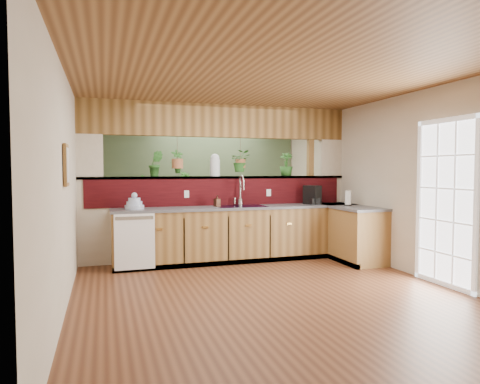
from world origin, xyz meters
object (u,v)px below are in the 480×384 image
object	(u,v)px
faucet	(241,189)
shelving_console	(166,218)
dish_stack	(134,204)
coffee_maker	(313,196)
soap_dispenser	(217,201)
paper_towel	(348,198)
glass_jar	(215,165)

from	to	relation	value
faucet	shelving_console	xyz separation A→B (m)	(-0.96, 2.12, -0.68)
dish_stack	coffee_maker	world-z (taller)	coffee_maker
faucet	coffee_maker	distance (m)	1.28
coffee_maker	soap_dispenser	bearing A→B (deg)	155.88
paper_towel	glass_jar	bearing A→B (deg)	159.31
soap_dispenser	coffee_maker	world-z (taller)	coffee_maker
faucet	paper_towel	distance (m)	1.81
soap_dispenser	shelving_console	world-z (taller)	soap_dispenser
faucet	soap_dispenser	xyz separation A→B (m)	(-0.44, -0.09, -0.18)
dish_stack	shelving_console	world-z (taller)	dish_stack
shelving_console	paper_towel	bearing A→B (deg)	-63.20
dish_stack	faucet	bearing A→B (deg)	4.79
faucet	shelving_console	distance (m)	2.43
dish_stack	soap_dispenser	bearing A→B (deg)	2.55
faucet	paper_towel	bearing A→B (deg)	-18.42
paper_towel	glass_jar	world-z (taller)	glass_jar
coffee_maker	paper_towel	xyz separation A→B (m)	(0.44, -0.43, -0.03)
coffee_maker	glass_jar	world-z (taller)	glass_jar
faucet	glass_jar	xyz separation A→B (m)	(-0.39, 0.22, 0.40)
faucet	paper_towel	xyz separation A→B (m)	(1.71, -0.57, -0.16)
soap_dispenser	paper_towel	bearing A→B (deg)	-12.62
paper_towel	faucet	bearing A→B (deg)	161.58
faucet	dish_stack	distance (m)	1.77
faucet	coffee_maker	bearing A→B (deg)	-6.31
faucet	paper_towel	size ratio (longest dim) A/B	1.94
dish_stack	shelving_console	bearing A→B (deg)	70.77
dish_stack	shelving_console	distance (m)	2.45
dish_stack	soap_dispenser	distance (m)	1.32
faucet	shelving_console	world-z (taller)	faucet
coffee_maker	paper_towel	world-z (taller)	coffee_maker
shelving_console	soap_dispenser	bearing A→B (deg)	-94.58
dish_stack	coffee_maker	size ratio (longest dim) A/B	0.89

